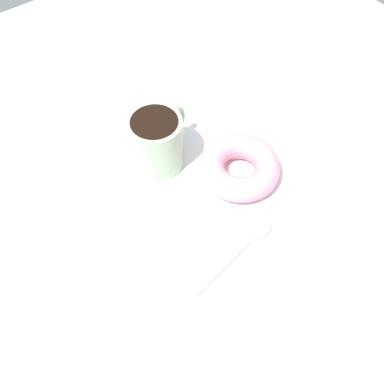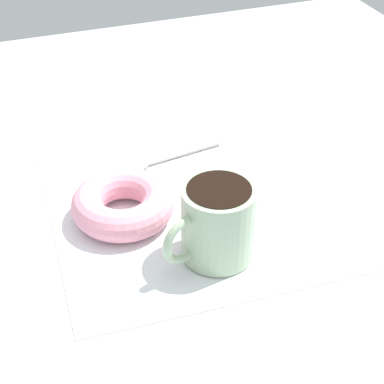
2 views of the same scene
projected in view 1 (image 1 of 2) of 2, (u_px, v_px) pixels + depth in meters
ground_plane at (200, 188)px, 64.42cm from camera, size 120.00×120.00×2.00cm
napkin at (192, 200)px, 61.78cm from camera, size 34.78×34.78×0.30cm
coffee_cup at (157, 141)px, 62.24cm from camera, size 7.94×10.99×8.64cm
donut at (239, 167)px, 62.69cm from camera, size 12.02×12.02×3.79cm
spoon at (250, 240)px, 57.47cm from camera, size 3.67×14.59×0.90cm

